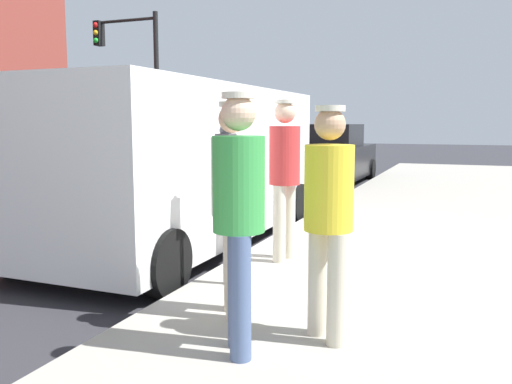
% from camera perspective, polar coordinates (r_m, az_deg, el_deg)
% --- Properties ---
extents(ground_plane, '(80.00, 80.00, 0.00)m').
position_cam_1_polar(ground_plane, '(6.36, -12.06, -8.07)').
color(ground_plane, '#2D2D33').
extents(sidewalk_slab, '(5.00, 32.00, 0.15)m').
position_cam_1_polar(sidewalk_slab, '(5.33, 21.70, -10.65)').
color(sidewalk_slab, '#9E998E').
rests_on(sidewalk_slab, ground).
extents(parking_meter_near, '(0.14, 0.18, 1.52)m').
position_cam_1_polar(parking_meter_near, '(4.98, -3.21, 1.66)').
color(parking_meter_near, gray).
rests_on(parking_meter_near, sidewalk_slab).
extents(pedestrian_in_white, '(0.34, 0.34, 1.69)m').
position_cam_1_polar(pedestrian_in_white, '(4.16, -2.48, -0.35)').
color(pedestrian_in_white, beige).
rests_on(pedestrian_in_white, sidewalk_slab).
extents(pedestrian_in_green, '(0.34, 0.34, 1.72)m').
position_cam_1_polar(pedestrian_in_green, '(3.45, -1.85, -1.59)').
color(pedestrian_in_green, '#4C608C').
rests_on(pedestrian_in_green, sidewalk_slab).
extents(pedestrian_in_red, '(0.34, 0.36, 1.78)m').
position_cam_1_polar(pedestrian_in_red, '(5.88, 3.07, 2.48)').
color(pedestrian_in_red, beige).
rests_on(pedestrian_in_red, sidewalk_slab).
extents(pedestrian_in_yellow, '(0.34, 0.34, 1.64)m').
position_cam_1_polar(pedestrian_in_yellow, '(3.71, 7.75, -1.82)').
color(pedestrian_in_yellow, beige).
rests_on(pedestrian_in_yellow, sidewalk_slab).
extents(parked_van, '(2.15, 5.21, 2.15)m').
position_cam_1_polar(parked_van, '(7.34, -7.63, 3.23)').
color(parked_van, white).
rests_on(parked_van, ground).
extents(parked_sedan_ahead, '(1.97, 4.41, 1.65)m').
position_cam_1_polar(parked_sedan_ahead, '(15.00, 7.80, 3.75)').
color(parked_sedan_ahead, black).
rests_on(parked_sedan_ahead, ground).
extents(traffic_light_corner, '(2.48, 0.42, 5.20)m').
position_cam_1_polar(traffic_light_corner, '(18.36, -12.89, 12.93)').
color(traffic_light_corner, black).
rests_on(traffic_light_corner, ground).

